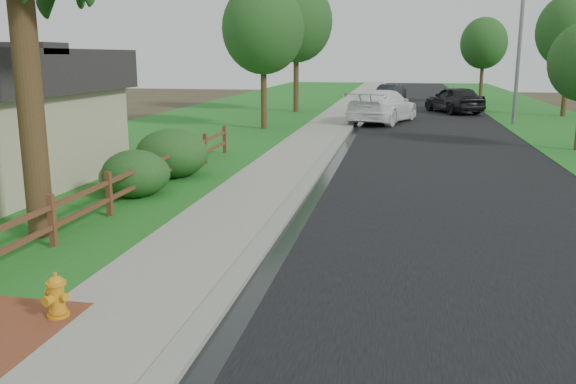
% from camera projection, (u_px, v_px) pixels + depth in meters
% --- Properties ---
extents(ground, '(120.00, 120.00, 0.00)m').
position_uv_depth(ground, '(178.00, 323.00, 8.67)').
color(ground, '#3A3120').
extents(road, '(8.00, 90.00, 0.02)m').
position_uv_depth(road, '(424.00, 111.00, 41.45)').
color(road, black).
rests_on(road, ground).
extents(curb, '(0.40, 90.00, 0.12)m').
position_uv_depth(curb, '(362.00, 110.00, 42.18)').
color(curb, gray).
rests_on(curb, ground).
extents(wet_gutter, '(0.50, 90.00, 0.00)m').
position_uv_depth(wet_gutter, '(367.00, 110.00, 42.13)').
color(wet_gutter, black).
rests_on(wet_gutter, road).
extents(sidewalk, '(2.20, 90.00, 0.10)m').
position_uv_depth(sidewalk, '(343.00, 110.00, 42.41)').
color(sidewalk, gray).
rests_on(sidewalk, ground).
extents(grass_strip, '(1.60, 90.00, 0.06)m').
position_uv_depth(grass_strip, '(316.00, 110.00, 42.75)').
color(grass_strip, '#1A5E1E').
rests_on(grass_strip, ground).
extents(lawn_near, '(9.00, 90.00, 0.04)m').
position_uv_depth(lawn_near, '(244.00, 109.00, 43.67)').
color(lawn_near, '#1A5E1E').
rests_on(lawn_near, ground).
extents(verge_far, '(6.00, 90.00, 0.04)m').
position_uv_depth(verge_far, '(531.00, 113.00, 40.24)').
color(verge_far, '#1A5E1E').
rests_on(verge_far, ground).
extents(ranch_fence, '(0.12, 16.92, 1.10)m').
position_uv_depth(ranch_fence, '(131.00, 182.00, 15.31)').
color(ranch_fence, '#442116').
rests_on(ranch_fence, ground).
extents(fire_hydrant, '(0.44, 0.35, 0.66)m').
position_uv_depth(fire_hydrant, '(57.00, 297.00, 8.55)').
color(fire_hydrant, '#C68017').
rests_on(fire_hydrant, sidewalk).
extents(white_suv, '(4.29, 6.87, 1.86)m').
position_uv_depth(white_suv, '(382.00, 106.00, 34.25)').
color(white_suv, white).
rests_on(white_suv, road).
extents(dark_car_mid, '(4.02, 5.62, 1.78)m').
position_uv_depth(dark_car_mid, '(454.00, 99.00, 40.20)').
color(dark_car_mid, black).
rests_on(dark_car_mid, road).
extents(dark_car_far, '(2.96, 4.53, 1.41)m').
position_uv_depth(dark_car_far, '(388.00, 93.00, 49.79)').
color(dark_car_far, black).
rests_on(dark_car_far, road).
extents(streetlight, '(2.33, 0.28, 10.08)m').
position_uv_depth(streetlight, '(518.00, 17.00, 32.18)').
color(streetlight, slate).
rests_on(streetlight, ground).
extents(boulder, '(1.44, 1.22, 0.83)m').
position_uv_depth(boulder, '(120.00, 177.00, 16.95)').
color(boulder, brown).
rests_on(boulder, ground).
extents(shrub_b, '(1.86, 1.86, 1.20)m').
position_uv_depth(shrub_b, '(138.00, 174.00, 16.43)').
color(shrub_b, '#18451B').
rests_on(shrub_b, ground).
extents(shrub_c, '(2.18, 2.18, 1.28)m').
position_uv_depth(shrub_c, '(135.00, 174.00, 16.24)').
color(shrub_c, '#18451B').
rests_on(shrub_c, ground).
extents(shrub_d, '(2.85, 2.85, 1.52)m').
position_uv_depth(shrub_d, '(172.00, 154.00, 18.83)').
color(shrub_d, '#18451B').
rests_on(shrub_d, ground).
extents(tree_near_left, '(4.13, 4.13, 7.33)m').
position_uv_depth(tree_near_left, '(263.00, 29.00, 30.42)').
color(tree_near_left, '#3D2F19').
rests_on(tree_near_left, ground).
extents(tree_mid_left, '(4.75, 4.75, 8.50)m').
position_uv_depth(tree_mid_left, '(296.00, 22.00, 39.70)').
color(tree_mid_left, '#3D2F19').
rests_on(tree_mid_left, ground).
extents(tree_mid_right, '(4.11, 4.11, 7.45)m').
position_uv_depth(tree_mid_right, '(571.00, 31.00, 36.87)').
color(tree_mid_right, '#3D2F19').
rests_on(tree_mid_right, ground).
extents(tree_far_right, '(3.62, 3.62, 6.67)m').
position_uv_depth(tree_far_right, '(484.00, 43.00, 47.52)').
color(tree_far_right, '#3D2F19').
rests_on(tree_far_right, ground).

